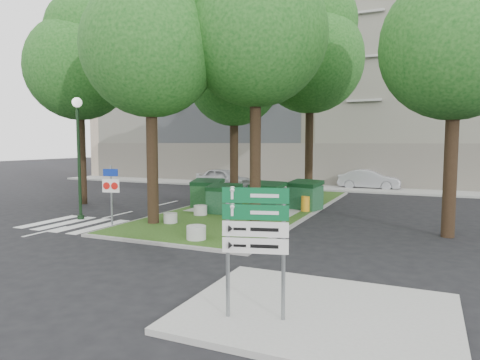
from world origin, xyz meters
The scene contains 26 objects.
ground centered at (0.00, 0.00, 0.00)m, with size 120.00×120.00×0.00m, color black.
median_island centered at (0.50, 8.00, 0.06)m, with size 6.00×16.00×0.12m, color #1F4012.
median_kerb centered at (0.50, 8.00, 0.05)m, with size 6.30×16.30×0.10m, color gray.
sidewalk_corner centered at (6.50, -3.50, 0.06)m, with size 5.00×4.00×0.12m, color #999993.
building_sidewalk centered at (0.00, 18.50, 0.06)m, with size 42.00×3.00×0.12m, color #999993.
zebra_crossing centered at (-3.75, 1.50, 0.01)m, with size 5.00×3.00×0.01m, color silver.
apartment_building centered at (0.00, 26.00, 8.00)m, with size 41.00×12.00×16.00m, color tan.
tree_median_near_left centered at (-1.41, 2.56, 7.32)m, with size 5.20×5.20×10.53m.
tree_median_near_right centered at (2.09, 4.56, 7.99)m, with size 5.60×5.60×11.46m.
tree_median_mid centered at (-0.91, 9.06, 6.98)m, with size 4.80×4.80×9.99m.
tree_median_far centered at (2.29, 12.06, 8.32)m, with size 5.80×5.80×11.93m.
tree_street_left centered at (-8.41, 6.06, 7.65)m, with size 5.40×5.40×11.00m.
tree_street_right centered at (9.09, 5.06, 6.98)m, with size 5.00×5.00×10.06m.
dumpster_a centered at (-1.56, 7.09, 0.78)m, with size 1.60×1.22×1.38m.
dumpster_b centered at (0.04, 5.69, 0.75)m, with size 1.45×1.03×1.32m.
dumpster_c centered at (1.64, 6.90, 0.78)m, with size 1.61×1.23×1.37m.
dumpster_d centered at (3.00, 8.33, 0.78)m, with size 1.73×1.43×1.38m.
bollard_left centered at (-0.90, 2.79, 0.31)m, with size 0.54×0.54×0.38m, color #A2A29D.
bollard_right centered at (1.46, 0.70, 0.34)m, with size 0.63×0.63×0.45m, color #ACADA8.
bollard_mid centered at (-0.72, 4.88, 0.33)m, with size 0.58×0.58×0.42m, color #ABABA6.
litter_bin centered at (3.20, 7.72, 0.47)m, with size 0.40×0.40×0.70m, color orange.
street_lamp centered at (-5.19, 2.44, 3.23)m, with size 0.41×0.41×5.14m.
traffic_sign_pole centered at (-3.11, 1.99, 1.52)m, with size 0.70×0.19×2.38m.
directional_sign centered at (5.56, -4.32, 1.69)m, with size 1.15×0.35×2.37m.
car_white centered at (-4.98, 15.97, 0.72)m, with size 1.70×4.23×1.44m, color silver.
car_silver centered at (4.54, 19.50, 0.69)m, with size 1.45×4.17×1.37m, color #A8A9B0.
Camera 1 is at (8.34, -11.26, 3.28)m, focal length 32.00 mm.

